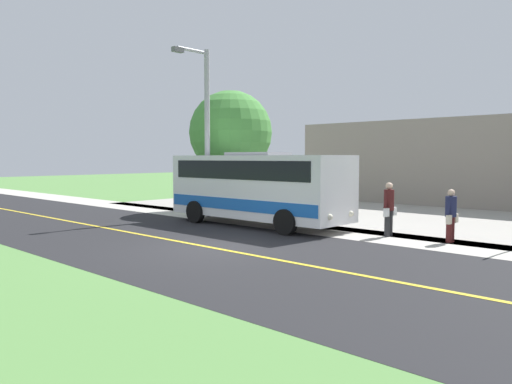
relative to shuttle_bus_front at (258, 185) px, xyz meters
name	(u,v)px	position (x,y,z in m)	size (l,w,h in m)	color
ground_plane	(213,248)	(4.47, 2.34, -1.57)	(120.00, 120.00, 0.00)	#548442
road_surface	(213,248)	(4.47, 2.34, -1.57)	(8.00, 100.00, 0.01)	black
sidewalk	(317,229)	(-0.73, 2.34, -1.57)	(2.40, 100.00, 0.01)	#B2ADA3
parking_lot_surface	(470,218)	(-7.93, 5.34, -1.57)	(14.00, 36.00, 0.01)	#9E9991
road_centre_line	(213,248)	(4.47, 2.34, -1.57)	(0.16, 100.00, 0.00)	gold
shuttle_bus_front	(258,185)	(0.00, 0.00, 0.00)	(2.58, 7.75, 2.86)	white
pedestrian_with_bags	(451,214)	(-1.23, 7.07, -0.68)	(0.72, 0.34, 1.67)	#4C1919
pedestrian_waiting	(389,207)	(-1.01, 5.08, -0.59)	(0.72, 0.34, 1.82)	#262628
street_light_pole	(205,125)	(-0.40, -3.53, 2.51)	(1.97, 0.24, 7.37)	#9E9EA3
tree_curbside	(231,133)	(-2.93, -4.51, 2.31)	(4.09, 4.09, 5.94)	brown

